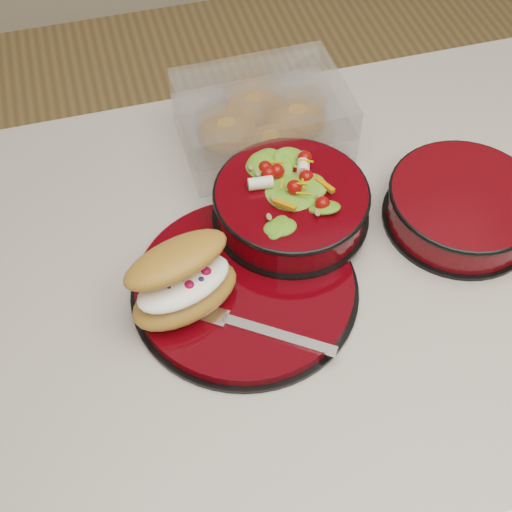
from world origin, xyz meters
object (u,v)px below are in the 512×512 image
object	(u,v)px
croissant	(183,280)
fork	(258,329)
dinner_plate	(246,287)
salad_bowl	(291,200)
island_counter	(307,414)
pastry_box	(262,119)
extra_bowl	(463,205)

from	to	relation	value
croissant	fork	bearing A→B (deg)	-60.39
dinner_plate	fork	bearing A→B (deg)	-93.09
salad_bowl	fork	bearing A→B (deg)	-119.47
island_counter	dinner_plate	xyz separation A→B (m)	(-0.11, -0.01, 0.46)
fork	pastry_box	xyz separation A→B (m)	(0.10, 0.32, 0.02)
pastry_box	salad_bowl	bearing A→B (deg)	-94.36
salad_bowl	croissant	xyz separation A→B (m)	(-0.16, -0.09, 0.01)
fork	dinner_plate	bearing A→B (deg)	31.73
island_counter	extra_bowl	world-z (taller)	extra_bowl
dinner_plate	croissant	bearing A→B (deg)	-175.82
island_counter	fork	bearing A→B (deg)	-143.79
dinner_plate	fork	xyz separation A→B (m)	(-0.00, -0.07, 0.01)
salad_bowl	dinner_plate	bearing A→B (deg)	-134.39
island_counter	salad_bowl	distance (m)	0.50
island_counter	dinner_plate	size ratio (longest dim) A/B	4.37
extra_bowl	dinner_plate	bearing A→B (deg)	-173.17
dinner_plate	extra_bowl	bearing A→B (deg)	6.83
island_counter	extra_bowl	xyz separation A→B (m)	(0.20, 0.02, 0.48)
island_counter	pastry_box	size ratio (longest dim) A/B	5.29
island_counter	pastry_box	world-z (taller)	pastry_box
dinner_plate	pastry_box	world-z (taller)	pastry_box
salad_bowl	extra_bowl	xyz separation A→B (m)	(0.22, -0.05, -0.02)
pastry_box	extra_bowl	size ratio (longest dim) A/B	1.14
fork	extra_bowl	distance (m)	0.33
fork	extra_bowl	size ratio (longest dim) A/B	0.76
dinner_plate	croissant	distance (m)	0.09
salad_bowl	pastry_box	bearing A→B (deg)	86.67
salad_bowl	pastry_box	xyz separation A→B (m)	(0.01, 0.17, -0.01)
pastry_box	extra_bowl	world-z (taller)	pastry_box
pastry_box	extra_bowl	bearing A→B (deg)	-46.83
dinner_plate	salad_bowl	world-z (taller)	salad_bowl
island_counter	croissant	bearing A→B (deg)	-173.86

